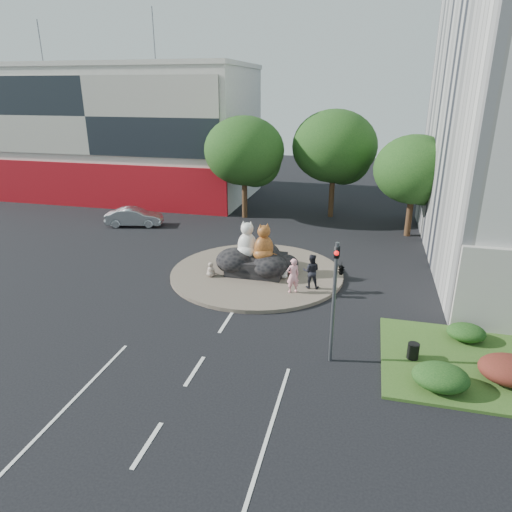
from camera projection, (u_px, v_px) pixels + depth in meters
The scene contains 19 objects.
ground at pixel (195, 371), 17.61m from camera, with size 120.00×120.00×0.00m, color black.
roundabout_island at pixel (257, 273), 26.67m from camera, with size 10.00×10.00×0.20m, color brown.
rock_plinth at pixel (257, 264), 26.48m from camera, with size 3.20×2.60×0.90m, color black, non-canonical shape.
shophouse_block at pixel (123, 132), 44.94m from camera, with size 25.20×12.30×17.40m.
tree_left at pixel (245, 154), 36.76m from camera, with size 6.46×6.46×8.27m.
tree_mid at pixel (335, 150), 36.89m from camera, with size 6.84×6.84×8.76m.
tree_right at pixel (415, 173), 32.21m from camera, with size 5.70×5.70×7.30m.
hedge_near_green at pixel (441, 377), 16.28m from camera, with size 2.00×1.60×0.90m, color #143811.
hedge_red at pixel (510, 370), 16.61m from camera, with size 2.20×1.76×0.99m, color #4B2214.
hedge_back_green at pixel (466, 332), 19.44m from camera, with size 1.60×1.28×0.72m, color #143811.
traffic_light at pixel (338, 278), 17.02m from camera, with size 0.44×1.24×5.00m.
cat_white at pixel (247, 239), 26.08m from camera, with size 1.28×1.11×2.13m, color silver, non-canonical shape.
cat_tabby at pixel (264, 242), 25.58m from camera, with size 1.28×1.11×2.13m, color #A24721, non-canonical shape.
kitten_calico at pixel (211, 269), 25.83m from camera, with size 0.53×0.46×0.88m, color silver, non-canonical shape.
kitten_white at pixel (284, 271), 25.64m from camera, with size 0.45×0.39×0.75m, color silver, non-canonical shape.
pedestrian_pink at pixel (293, 276), 23.63m from camera, with size 0.68×0.45×1.87m, color pink.
pedestrian_dark at pixel (311, 271), 24.17m from camera, with size 0.92×0.71×1.89m, color black.
parked_car at pixel (134, 217), 35.91m from camera, with size 1.52×4.36×1.44m, color #ADB1B5.
litter_bin at pixel (413, 351), 18.13m from camera, with size 0.46×0.46×0.65m, color black.
Camera 1 is at (5.91, -13.96, 10.28)m, focal length 32.00 mm.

